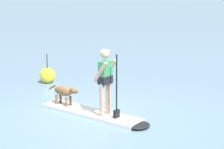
{
  "coord_description": "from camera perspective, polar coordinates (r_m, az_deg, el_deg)",
  "views": [
    {
      "loc": [
        5.72,
        -7.37,
        3.19
      ],
      "look_at": [
        0.0,
        1.0,
        0.9
      ],
      "focal_mm": 59.95,
      "sensor_mm": 36.0,
      "label": 1
    }
  ],
  "objects": [
    {
      "name": "ground_plane",
      "position": [
        9.86,
        -3.3,
        -6.17
      ],
      "size": [
        400.0,
        400.0,
        0.0
      ],
      "primitive_type": "plane",
      "color": "slate"
    },
    {
      "name": "marker_buoy",
      "position": [
        13.32,
        -9.8,
        -0.13
      ],
      "size": [
        0.53,
        0.53,
        1.03
      ],
      "color": "yellow",
      "rests_on": "ground_plane"
    },
    {
      "name": "dog",
      "position": [
        10.31,
        -7.25,
        -2.66
      ],
      "size": [
        1.1,
        0.25,
        0.55
      ],
      "color": "brown",
      "rests_on": "paddleboard"
    },
    {
      "name": "person_paddler",
      "position": [
        9.25,
        -0.96,
        -0.48
      ],
      "size": [
        0.61,
        0.49,
        1.68
      ],
      "color": "tan",
      "rests_on": "paddleboard"
    },
    {
      "name": "paddleboard",
      "position": [
        9.71,
        -2.28,
        -6.15
      ],
      "size": [
        3.27,
        0.77,
        0.1
      ],
      "color": "silver",
      "rests_on": "ground_plane"
    }
  ]
}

